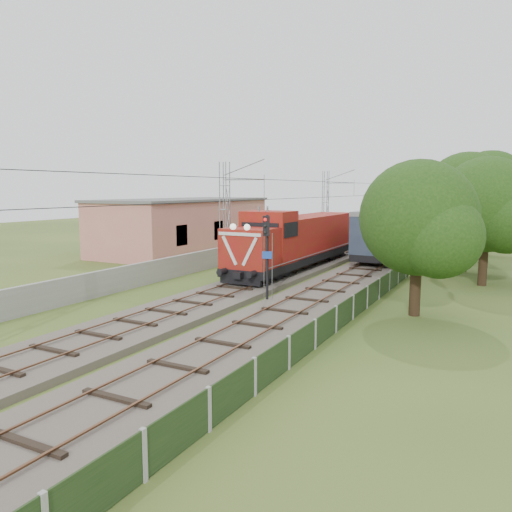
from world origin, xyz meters
The scene contains 14 objects.
ground centered at (0.00, 0.00, 0.00)m, with size 140.00×140.00×0.00m, color #37511E.
track_main centered at (0.00, 7.00, 0.18)m, with size 4.20×70.00×0.45m.
track_side centered at (5.00, 20.00, 0.18)m, with size 4.20×80.00×0.45m.
catenary centered at (-2.95, 12.00, 4.05)m, with size 3.31×70.00×8.00m.
boundary_wall centered at (-6.50, 12.00, 0.75)m, with size 0.25×40.00×1.50m, color #9E9E99.
station_building centered at (-15.00, 24.00, 2.63)m, with size 8.40×20.40×5.22m.
fence centered at (8.00, 3.00, 0.60)m, with size 0.12×32.00×1.20m.
locomotive centered at (0.00, 17.69, 2.37)m, with size 3.21×18.31×4.65m.
coach_rake centered at (5.00, 56.29, 2.69)m, with size 3.29×73.28×3.80m.
signal_post centered at (3.02, 6.32, 3.32)m, with size 0.52×0.42×4.84m.
tree_a centered at (10.53, 7.70, 4.74)m, with size 5.86×5.59×7.60m.
tree_b centered at (12.98, 17.64, 5.13)m, with size 6.35×6.05×8.23m.
tree_c centered at (11.35, 22.94, 5.56)m, with size 6.87×6.54×8.91m.
tree_d centered at (12.25, 34.41, 6.08)m, with size 7.52×7.16×9.74m.
Camera 1 is at (14.68, -17.12, 6.17)m, focal length 35.00 mm.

